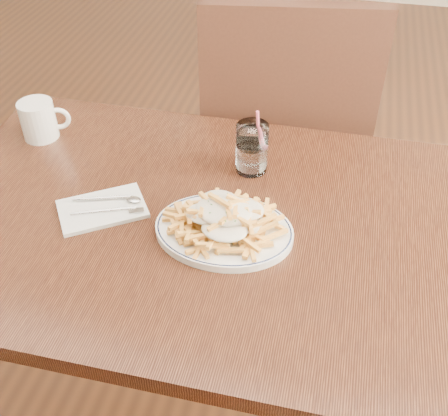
% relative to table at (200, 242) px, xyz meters
% --- Properties ---
extents(floor, '(7.00, 7.00, 0.00)m').
position_rel_table_xyz_m(floor, '(0.00, 0.00, -0.67)').
color(floor, black).
rests_on(floor, ground).
extents(table, '(1.20, 0.80, 0.75)m').
position_rel_table_xyz_m(table, '(0.00, 0.00, 0.00)').
color(table, black).
rests_on(table, ground).
extents(chair_far, '(0.55, 0.55, 1.04)m').
position_rel_table_xyz_m(chair_far, '(0.10, 0.60, -0.08)').
color(chair_far, black).
rests_on(chair_far, ground).
extents(fries_plate, '(0.34, 0.32, 0.02)m').
position_rel_table_xyz_m(fries_plate, '(0.07, -0.04, 0.09)').
color(fries_plate, white).
rests_on(fries_plate, table).
extents(loaded_fries, '(0.22, 0.18, 0.07)m').
position_rel_table_xyz_m(loaded_fries, '(0.07, -0.04, 0.13)').
color(loaded_fries, '#EDAC48').
rests_on(loaded_fries, fries_plate).
extents(napkin, '(0.22, 0.20, 0.01)m').
position_rel_table_xyz_m(napkin, '(-0.21, -0.03, 0.08)').
color(napkin, silver).
rests_on(napkin, table).
extents(cutlery, '(0.17, 0.11, 0.01)m').
position_rel_table_xyz_m(cutlery, '(-0.21, -0.02, 0.09)').
color(cutlery, silver).
rests_on(cutlery, napkin).
extents(water_glass, '(0.07, 0.07, 0.16)m').
position_rel_table_xyz_m(water_glass, '(0.08, 0.19, 0.13)').
color(water_glass, white).
rests_on(water_glass, table).
extents(coffee_mug, '(0.12, 0.09, 0.10)m').
position_rel_table_xyz_m(coffee_mug, '(-0.47, 0.21, 0.13)').
color(coffee_mug, white).
rests_on(coffee_mug, table).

